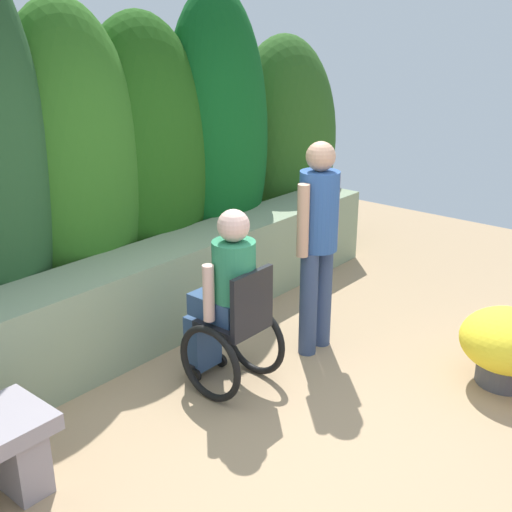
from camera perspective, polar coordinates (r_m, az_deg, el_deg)
ground_plane at (r=4.28m, az=4.00°, el=-15.51°), size 10.41×10.41×0.00m
stone_retaining_wall at (r=5.15m, az=-11.75°, el=-4.50°), size 6.09×0.55×0.76m
hedge_backdrop at (r=5.45m, az=-15.71°, el=7.05°), size 7.34×1.12×3.10m
person_in_wheelchair at (r=4.49m, az=-2.45°, el=-4.45°), size 0.53×0.66×1.33m
person_standing_companion at (r=4.89m, az=5.54°, el=1.90°), size 0.49×0.30×1.68m
flower_pot_terracotta_by_wall at (r=4.98m, az=21.52°, el=-7.36°), size 0.69×0.69×0.57m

